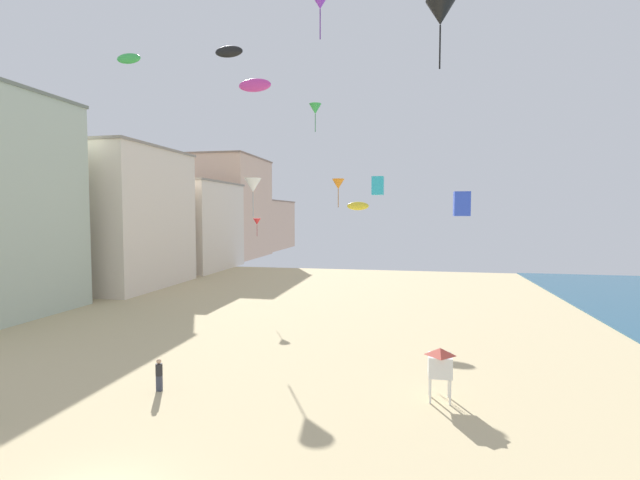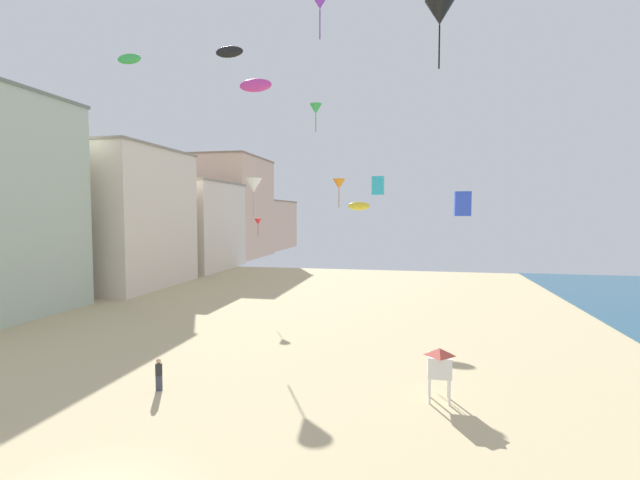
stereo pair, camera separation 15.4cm
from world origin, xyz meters
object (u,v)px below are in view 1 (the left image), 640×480
Objects in this scene: kite_cyan_box at (378,186)px; kite_black_delta at (440,13)px; lifeguard_stand at (440,363)px; kite_green_parafoil at (129,59)px; kite_magenta_parafoil at (255,85)px; kite_blue_box at (462,204)px; kite_yellow_parafoil at (358,206)px; kite_green_delta at (315,109)px; kite_black_parafoil at (229,52)px; kite_purple_delta at (320,1)px; kite_flyer at (159,373)px; kite_orange_delta at (338,184)px; kite_red_delta at (257,222)px; kite_white_delta at (253,185)px.

kite_black_delta reaches higher than kite_cyan_box.
kite_green_parafoil is at bearing -178.94° from lifeguard_stand.
kite_green_parafoil is at bearing -109.07° from kite_magenta_parafoil.
lifeguard_stand is 24.56m from kite_green_parafoil.
kite_green_parafoil is (-20.23, -9.18, 8.56)m from kite_blue_box.
kite_yellow_parafoil is (-6.14, 21.44, -8.21)m from kite_black_delta.
kite_green_parafoil is at bearing 168.95° from kite_black_delta.
kite_green_delta is 0.77× the size of kite_magenta_parafoil.
kite_green_parafoil is (-17.84, 3.48, 0.34)m from kite_black_delta.
kite_cyan_box is at bearing 19.02° from kite_green_parafoil.
kite_blue_box is at bearing 79.33° from kite_black_delta.
lifeguard_stand is 21.60m from kite_green_delta.
kite_cyan_box is 0.58× the size of kite_yellow_parafoil.
kite_black_parafoil reaches higher than lifeguard_stand.
kite_cyan_box is at bearing -30.72° from kite_magenta_parafoil.
kite_green_delta is (-5.18, 4.76, 6.22)m from kite_cyan_box.
kite_purple_delta is at bearing -90.14° from kite_yellow_parafoil.
kite_black_parafoil is (-13.58, 7.39, 17.97)m from lifeguard_stand.
kite_green_delta reaches higher than kite_flyer.
kite_black_delta is 23.76m from kite_yellow_parafoil.
kite_black_parafoil is (-15.71, -4.72, 10.18)m from kite_blue_box.
kite_orange_delta is at bearing 158.17° from kite_blue_box.
kite_yellow_parafoil is (0.04, 17.86, -10.90)m from kite_purple_delta.
kite_blue_box is 12.23m from kite_yellow_parafoil.
kite_flyer is 0.64× the size of lifeguard_stand.
kite_black_parafoil reaches higher than kite_orange_delta.
kite_green_parafoil is at bearing -94.74° from kite_red_delta.
kite_magenta_parafoil is at bearing 133.31° from kite_black_delta.
kite_flyer is 21.45m from kite_purple_delta.
kite_cyan_box is 0.68× the size of kite_blue_box.
kite_black_delta is 1.53× the size of kite_black_parafoil.
kite_orange_delta reaches higher than lifeguard_stand.
kite_magenta_parafoil reaches higher than kite_orange_delta.
kite_orange_delta is 0.87× the size of kite_magenta_parafoil.
kite_green_parafoil reaches higher than lifeguard_stand.
kite_white_delta reaches higher than kite_red_delta.
kite_purple_delta is 0.77× the size of kite_white_delta.
kite_red_delta is (-2.80, 22.86, 7.20)m from kite_flyer.
kite_green_parafoil is at bearing -133.71° from kite_green_delta.
lifeguard_stand is 1.06× the size of kite_orange_delta.
kite_yellow_parafoil is at bearing 117.27° from lifeguard_stand.
kite_purple_delta is 1.22× the size of kite_yellow_parafoil.
kite_yellow_parafoil is (11.70, 17.95, -8.55)m from kite_green_parafoil.
kite_magenta_parafoil is at bearing 95.11° from kite_black_parafoil.
kite_orange_delta is (-7.23, 16.52, -6.44)m from kite_black_delta.
kite_orange_delta is (-7.49, 15.96, 9.57)m from lifeguard_stand.
kite_flyer is at bearing -88.49° from kite_magenta_parafoil.
kite_red_delta is 0.65× the size of kite_magenta_parafoil.
kite_purple_delta reaches higher than kite_green_parafoil.
kite_blue_box is 20.88m from kite_red_delta.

